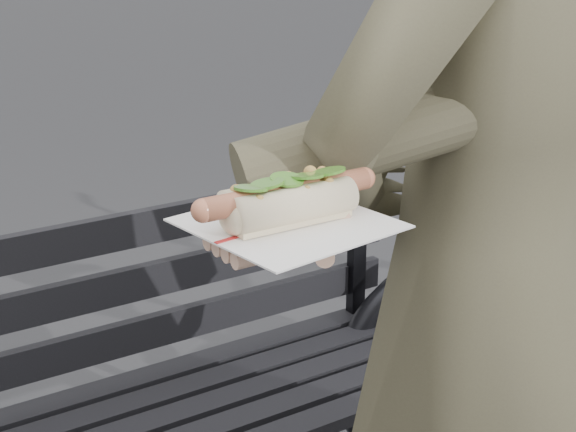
% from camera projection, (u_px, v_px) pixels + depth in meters
% --- Properties ---
extents(park_bench, '(1.50, 0.44, 0.88)m').
position_uv_depth(park_bench, '(134.00, 387.00, 1.90)').
color(park_bench, black).
rests_on(park_bench, ground).
extents(person, '(0.76, 0.56, 1.92)m').
position_uv_depth(person, '(484.00, 296.00, 1.31)').
color(person, '#484330').
rests_on(person, ground).
extents(held_hotdog, '(0.64, 0.32, 0.20)m').
position_uv_depth(held_hotdog, '(395.00, 145.00, 1.08)').
color(held_hotdog, '#484330').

